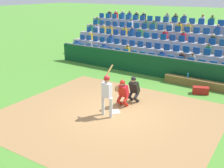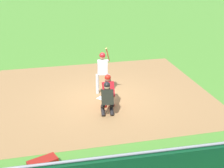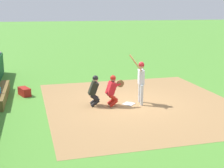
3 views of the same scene
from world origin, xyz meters
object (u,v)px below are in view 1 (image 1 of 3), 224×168
water_bottle_on_bench (188,75)px  batter_at_plate (107,91)px  equipment_duffel_bag (201,90)px  catcher_crouching (122,91)px  home_plate_marker (115,112)px  dugout_bench (199,83)px  home_plate_umpire (134,88)px

water_bottle_on_bench → batter_at_plate: bearing=75.8°
equipment_duffel_bag → catcher_crouching: bearing=33.3°
home_plate_marker → dugout_bench: dugout_bench is taller
home_plate_umpire → equipment_duffel_bag: bearing=-128.9°
batter_at_plate → catcher_crouching: 1.28m
batter_at_plate → equipment_duffel_bag: batter_at_plate is taller
home_plate_marker → catcher_crouching: 1.01m
home_plate_umpire → water_bottle_on_bench: 4.02m
dugout_bench → water_bottle_on_bench: (0.64, -0.01, 0.35)m
catcher_crouching → dugout_bench: 5.02m
water_bottle_on_bench → equipment_duffel_bag: (-1.03, 0.95, -0.38)m
home_plate_marker → equipment_duffel_bag: bearing=-119.5°
dugout_bench → water_bottle_on_bench: size_ratio=14.93×
home_plate_marker → batter_at_plate: size_ratio=0.21×
home_plate_umpire → equipment_duffel_bag: home_plate_umpire is taller
batter_at_plate → home_plate_umpire: (-0.18, -1.95, -0.41)m
batter_at_plate → equipment_duffel_bag: 5.49m
home_plate_marker → batter_at_plate: 1.21m
batter_at_plate → equipment_duffel_bag: (-2.49, -4.81, -0.93)m
home_plate_marker → water_bottle_on_bench: bearing=-104.9°
home_plate_marker → equipment_duffel_bag: equipment_duffel_bag is taller
home_plate_umpire → water_bottle_on_bench: home_plate_umpire is taller
equipment_duffel_bag → batter_at_plate: bearing=40.6°
water_bottle_on_bench → catcher_crouching: bearing=72.3°
dugout_bench → home_plate_marker: bearing=68.8°
batter_at_plate → home_plate_marker: bearing=-96.7°
home_plate_umpire → equipment_duffel_bag: 3.72m
home_plate_marker → dugout_bench: (-2.04, -5.25, 0.20)m
dugout_bench → equipment_duffel_bag: 1.02m
batter_at_plate → home_plate_umpire: batter_at_plate is taller
batter_at_plate → equipment_duffel_bag: size_ratio=2.72×
batter_at_plate → catcher_crouching: bearing=-90.4°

